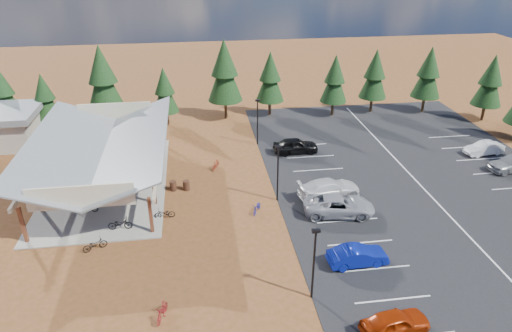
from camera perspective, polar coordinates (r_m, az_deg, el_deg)
name	(u,v)px	position (r m, az deg, el deg)	size (l,w,h in m)	color
ground	(221,217)	(37.47, -4.36, -6.38)	(140.00, 140.00, 0.00)	brown
asphalt_lot	(419,184)	(44.73, 19.69, -2.10)	(27.00, 44.00, 0.04)	black
concrete_pad	(108,184)	(44.26, -18.07, -2.11)	(10.60, 18.60, 0.10)	gray
bike_pavilion	(101,146)	(42.65, -18.78, 2.34)	(11.65, 19.40, 4.97)	#4F2116
lamp_post_0	(314,259)	(28.37, 7.27, -11.49)	(0.50, 0.25, 5.14)	black
lamp_post_1	(278,170)	(38.23, 2.75, -0.45)	(0.50, 0.25, 5.14)	black
lamp_post_2	(257,119)	(49.06, 0.18, 5.91)	(0.50, 0.25, 5.14)	black
trash_bin_0	(186,185)	(41.46, -8.71, -2.41)	(0.60, 0.60, 0.90)	#3F2416
trash_bin_1	(173,186)	(41.58, -10.33, -2.45)	(0.60, 0.60, 0.90)	#3F2416
pine_0	(3,92)	(60.47, -29.07, 8.13)	(3.18, 3.18, 7.40)	#382314
pine_1	(45,96)	(57.60, -24.92, 7.89)	(2.95, 2.95, 6.88)	#382314
pine_2	(103,78)	(55.80, -18.62, 10.37)	(4.21, 4.21, 9.80)	#382314
pine_3	(165,90)	(55.21, -11.35, 9.24)	(3.02, 3.02, 7.04)	#382314
pine_4	(225,71)	(55.98, -3.95, 11.75)	(4.21, 4.21, 9.82)	#382314
pine_5	(270,77)	(57.21, 1.78, 11.06)	(3.49, 3.49, 8.14)	#382314
pine_6	(335,79)	(58.00, 9.81, 10.67)	(3.33, 3.33, 7.75)	#382314
pine_7	(375,74)	(60.30, 14.61, 11.03)	(3.48, 3.48, 8.12)	#382314
pine_8	(428,73)	(62.26, 20.76, 10.86)	(3.63, 3.63, 8.46)	#382314
pine_13	(491,81)	(62.24, 27.27, 9.45)	(3.51, 3.51, 8.17)	#382314
bike_0	(87,206)	(40.11, -20.41, -4.76)	(0.66, 1.89, 0.99)	black
bike_1	(81,192)	(42.35, -20.99, -3.08)	(0.50, 1.76, 1.06)	gray
bike_2	(85,180)	(44.51, -20.63, -1.68)	(0.56, 1.61, 0.85)	#21409C
bike_3	(90,157)	(48.60, -19.99, 1.03)	(0.52, 1.85, 1.11)	maroon
bike_4	(120,224)	(37.02, -16.63, -6.94)	(0.64, 1.85, 0.97)	black
bike_5	(123,194)	(41.04, -16.29, -3.39)	(0.44, 1.55, 0.93)	gray
bike_6	(147,166)	(45.51, -13.52, -0.01)	(0.55, 1.57, 0.82)	#1C1E95
bike_7	(143,156)	(47.39, -14.00, 1.22)	(0.51, 1.79, 1.07)	maroon
bike_11	(162,311)	(28.97, -11.67, -17.36)	(0.49, 1.75, 1.05)	maroon
bike_12	(95,245)	(35.53, -19.51, -9.24)	(0.62, 1.77, 0.93)	black
bike_14	(257,207)	(37.74, 0.14, -5.21)	(0.60, 1.73, 0.91)	navy
bike_15	(216,164)	(44.82, -5.05, 0.20)	(0.45, 1.58, 0.95)	maroon
bike_16	(165,213)	(37.75, -11.36, -5.84)	(0.57, 1.64, 0.86)	black
car_0	(395,322)	(28.64, 17.01, -18.20)	(1.64, 4.09, 1.39)	#9F2906
car_1	(358,256)	(32.83, 12.58, -10.89)	(1.47, 4.20, 1.39)	navy
car_2	(339,205)	(37.90, 10.34, -4.86)	(2.67, 5.79, 1.61)	#9E9EA5
car_3	(329,188)	(40.20, 9.14, -2.78)	(2.25, 5.53, 1.61)	silver
car_4	(296,146)	(48.01, 4.98, 2.56)	(1.88, 4.68, 1.60)	black
car_9	(484,148)	(53.13, 26.62, 1.99)	(1.42, 4.09, 1.35)	white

